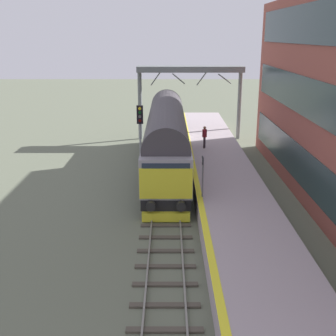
# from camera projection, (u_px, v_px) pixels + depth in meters

# --- Properties ---
(ground_plane) EXTENTS (140.00, 140.00, 0.00)m
(ground_plane) POSITION_uv_depth(u_px,v_px,m) (165.00, 190.00, 26.70)
(ground_plane) COLOR #5E6450
(ground_plane) RESTS_ON ground
(track_main) EXTENTS (2.50, 60.00, 0.15)m
(track_main) POSITION_uv_depth(u_px,v_px,m) (165.00, 189.00, 26.68)
(track_main) COLOR slate
(track_main) RESTS_ON ground
(station_platform) EXTENTS (4.00, 44.00, 1.01)m
(station_platform) POSITION_uv_depth(u_px,v_px,m) (224.00, 182.00, 26.56)
(station_platform) COLOR #A5979C
(station_platform) RESTS_ON ground
(diesel_locomotive) EXTENTS (2.74, 17.84, 4.68)m
(diesel_locomotive) POSITION_uv_depth(u_px,v_px,m) (165.00, 136.00, 29.80)
(diesel_locomotive) COLOR black
(diesel_locomotive) RESTS_ON ground
(signal_post_near) EXTENTS (0.44, 0.22, 4.51)m
(signal_post_near) POSITION_uv_depth(u_px,v_px,m) (138.00, 128.00, 30.05)
(signal_post_near) COLOR gray
(signal_post_near) RESTS_ON ground
(platform_number_sign) EXTENTS (0.10, 0.44, 2.15)m
(platform_number_sign) POSITION_uv_depth(u_px,v_px,m) (201.00, 171.00, 22.33)
(platform_number_sign) COLOR slate
(platform_number_sign) RESTS_ON station_platform
(waiting_passenger) EXTENTS (0.43, 0.49, 1.64)m
(waiting_passenger) POSITION_uv_depth(u_px,v_px,m) (203.00, 135.00, 32.27)
(waiting_passenger) COLOR #362B32
(waiting_passenger) RESTS_ON station_platform
(overhead_footbridge) EXTENTS (9.30, 2.00, 6.50)m
(overhead_footbridge) POSITION_uv_depth(u_px,v_px,m) (188.00, 74.00, 38.20)
(overhead_footbridge) COLOR slate
(overhead_footbridge) RESTS_ON ground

